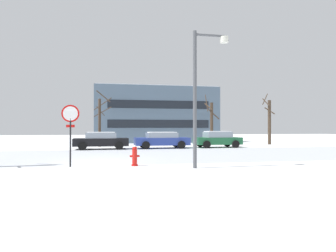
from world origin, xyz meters
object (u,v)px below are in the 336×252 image
(stop_sign, at_px, (70,123))
(street_lamp, at_px, (201,85))
(fire_hydrant, at_px, (135,156))
(parked_car_green, at_px, (217,139))
(parked_car_blue, at_px, (162,140))
(parked_car_black, at_px, (101,140))

(stop_sign, bearing_deg, street_lamp, -13.98)
(stop_sign, distance_m, fire_hydrant, 3.14)
(fire_hydrant, bearing_deg, street_lamp, -23.99)
(stop_sign, height_order, parked_car_green, stop_sign)
(stop_sign, relative_size, parked_car_blue, 0.59)
(stop_sign, height_order, parked_car_black, stop_sign)
(street_lamp, distance_m, parked_car_blue, 12.77)
(stop_sign, relative_size, parked_car_green, 0.67)
(fire_hydrant, distance_m, street_lamp, 4.28)
(fire_hydrant, bearing_deg, parked_car_black, 99.61)
(parked_car_blue, bearing_deg, street_lamp, -91.73)
(parked_car_blue, bearing_deg, fire_hydrant, -105.40)
(street_lamp, height_order, parked_car_blue, street_lamp)
(street_lamp, xyz_separation_m, parked_car_black, (-4.58, 12.22, -2.82))
(stop_sign, bearing_deg, fire_hydrant, -3.30)
(parked_car_green, bearing_deg, stop_sign, -134.00)
(stop_sign, relative_size, street_lamp, 0.47)
(fire_hydrant, relative_size, parked_car_green, 0.23)
(fire_hydrant, bearing_deg, stop_sign, 176.70)
(parked_car_green, bearing_deg, fire_hydrant, -125.27)
(fire_hydrant, bearing_deg, parked_car_green, 54.73)
(parked_car_blue, distance_m, parked_car_green, 4.96)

